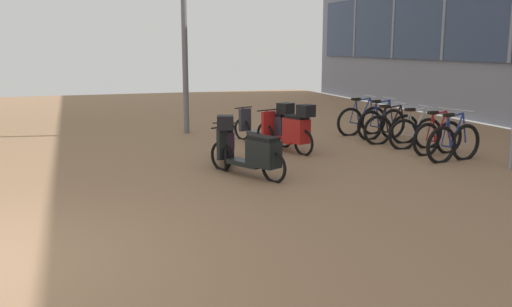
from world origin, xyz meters
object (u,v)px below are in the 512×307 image
(bicycle_rack_03, at_px, (391,129))
(bicycle_rack_02, at_px, (416,133))
(scooter_mid, at_px, (291,130))
(lamp_post, at_px, (184,10))
(bicycle_rack_04, at_px, (381,124))
(scooter_extra, at_px, (270,125))
(bicycle_rack_01, at_px, (438,138))
(bicycle_rack_00, at_px, (454,143))
(scooter_near, at_px, (253,154))
(bicycle_rack_05, at_px, (362,121))
(scooter_far, at_px, (226,142))

(bicycle_rack_03, bearing_deg, bicycle_rack_02, -75.58)
(bicycle_rack_02, distance_m, scooter_mid, 2.70)
(bicycle_rack_03, height_order, lamp_post, lamp_post)
(bicycle_rack_04, relative_size, scooter_extra, 0.81)
(scooter_mid, distance_m, lamp_post, 4.34)
(bicycle_rack_01, height_order, scooter_extra, scooter_extra)
(bicycle_rack_00, relative_size, scooter_near, 0.83)
(scooter_extra, xyz_separation_m, lamp_post, (-1.43, 2.19, 2.55))
(bicycle_rack_01, xyz_separation_m, bicycle_rack_02, (-0.06, 0.67, -0.00))
(bicycle_rack_03, bearing_deg, lamp_post, 143.42)
(scooter_near, bearing_deg, bicycle_rack_00, 0.93)
(bicycle_rack_05, xyz_separation_m, scooter_extra, (-2.59, -0.56, 0.09))
(bicycle_rack_03, relative_size, scooter_mid, 0.80)
(bicycle_rack_00, height_order, bicycle_rack_02, bicycle_rack_00)
(bicycle_rack_04, height_order, scooter_mid, scooter_mid)
(bicycle_rack_03, relative_size, scooter_far, 0.83)
(bicycle_rack_00, height_order, scooter_near, bicycle_rack_00)
(bicycle_rack_05, height_order, scooter_mid, scooter_mid)
(bicycle_rack_01, bearing_deg, scooter_mid, 157.45)
(scooter_extra, bearing_deg, bicycle_rack_02, -27.94)
(bicycle_rack_05, bearing_deg, scooter_extra, -167.73)
(lamp_post, bearing_deg, bicycle_rack_02, -41.11)
(bicycle_rack_00, distance_m, bicycle_rack_05, 3.37)
(bicycle_rack_05, bearing_deg, bicycle_rack_01, -85.16)
(bicycle_rack_01, relative_size, bicycle_rack_02, 1.01)
(bicycle_rack_02, distance_m, scooter_near, 4.31)
(bicycle_rack_04, height_order, lamp_post, lamp_post)
(bicycle_rack_05, xyz_separation_m, lamp_post, (-4.01, 1.63, 2.65))
(bicycle_rack_01, relative_size, bicycle_rack_04, 0.93)
(bicycle_rack_02, bearing_deg, lamp_post, 138.89)
(bicycle_rack_04, height_order, scooter_extra, bicycle_rack_04)
(bicycle_rack_00, distance_m, bicycle_rack_02, 1.35)
(scooter_mid, bearing_deg, bicycle_rack_04, 18.67)
(bicycle_rack_04, bearing_deg, bicycle_rack_02, -89.14)
(bicycle_rack_01, height_order, lamp_post, lamp_post)
(bicycle_rack_00, height_order, scooter_mid, scooter_mid)
(scooter_near, xyz_separation_m, scooter_extra, (1.32, 2.87, 0.05))
(bicycle_rack_00, bearing_deg, bicycle_rack_03, 92.74)
(bicycle_rack_04, distance_m, lamp_post, 5.44)
(bicycle_rack_05, xyz_separation_m, scooter_mid, (-2.49, -1.57, 0.12))
(bicycle_rack_00, height_order, bicycle_rack_04, bicycle_rack_00)
(bicycle_rack_04, height_order, scooter_far, scooter_far)
(bicycle_rack_00, xyz_separation_m, bicycle_rack_05, (-0.09, 3.37, -0.00))
(bicycle_rack_05, xyz_separation_m, scooter_far, (-4.11, -2.45, 0.10))
(scooter_far, relative_size, scooter_extra, 0.95)
(bicycle_rack_02, xyz_separation_m, scooter_extra, (-2.75, 1.46, 0.11))
(bicycle_rack_00, bearing_deg, lamp_post, 129.39)
(scooter_mid, xyz_separation_m, scooter_extra, (-0.09, 1.00, -0.03))
(bicycle_rack_00, xyz_separation_m, bicycle_rack_01, (0.14, 0.67, -0.01))
(bicycle_rack_04, xyz_separation_m, lamp_post, (-4.16, 2.30, 2.64))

